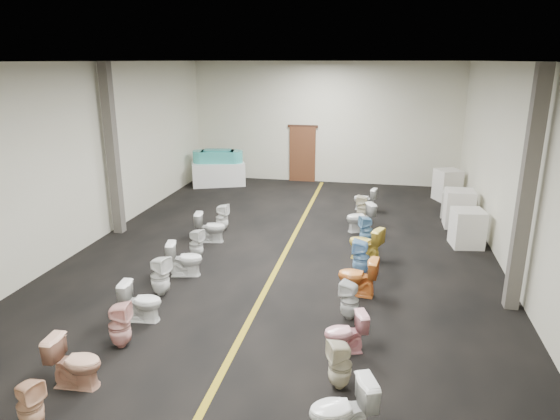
# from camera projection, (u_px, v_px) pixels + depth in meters

# --- Properties ---
(floor) EXTENTS (16.00, 16.00, 0.00)m
(floor) POSITION_uv_depth(u_px,v_px,m) (282.00, 258.00, 11.87)
(floor) COLOR black
(floor) RESTS_ON ground
(ceiling) EXTENTS (16.00, 16.00, 0.00)m
(ceiling) POSITION_uv_depth(u_px,v_px,m) (282.00, 61.00, 10.56)
(ceiling) COLOR black
(ceiling) RESTS_ON ground
(wall_back) EXTENTS (10.00, 0.00, 10.00)m
(wall_back) POSITION_uv_depth(u_px,v_px,m) (324.00, 123.00, 18.72)
(wall_back) COLOR beige
(wall_back) RESTS_ON ground
(wall_front) EXTENTS (10.00, 0.00, 10.00)m
(wall_front) POSITION_uv_depth(u_px,v_px,m) (71.00, 379.00, 3.71)
(wall_front) COLOR beige
(wall_front) RESTS_ON ground
(wall_left) EXTENTS (0.00, 16.00, 16.00)m
(wall_left) POSITION_uv_depth(u_px,v_px,m) (82.00, 157.00, 12.18)
(wall_left) COLOR beige
(wall_left) RESTS_ON ground
(wall_right) EXTENTS (0.00, 16.00, 16.00)m
(wall_right) POSITION_uv_depth(u_px,v_px,m) (520.00, 175.00, 10.25)
(wall_right) COLOR beige
(wall_right) RESTS_ON ground
(aisle_stripe) EXTENTS (0.12, 15.60, 0.01)m
(aisle_stripe) POSITION_uv_depth(u_px,v_px,m) (282.00, 258.00, 11.86)
(aisle_stripe) COLOR olive
(aisle_stripe) RESTS_ON floor
(back_door) EXTENTS (1.00, 0.10, 2.10)m
(back_door) POSITION_uv_depth(u_px,v_px,m) (302.00, 154.00, 19.16)
(back_door) COLOR #562D19
(back_door) RESTS_ON floor
(door_frame) EXTENTS (1.15, 0.08, 0.10)m
(door_frame) POSITION_uv_depth(u_px,v_px,m) (303.00, 126.00, 18.86)
(door_frame) COLOR #331C11
(door_frame) RESTS_ON back_door
(column_left) EXTENTS (0.25, 0.25, 4.50)m
(column_left) POSITION_uv_depth(u_px,v_px,m) (112.00, 151.00, 13.07)
(column_left) COLOR #59544C
(column_left) RESTS_ON floor
(column_right) EXTENTS (0.25, 0.25, 4.50)m
(column_right) POSITION_uv_depth(u_px,v_px,m) (526.00, 193.00, 8.90)
(column_right) COLOR #59544C
(column_right) RESTS_ON floor
(display_table) EXTENTS (2.15, 1.62, 0.86)m
(display_table) POSITION_uv_depth(u_px,v_px,m) (218.00, 174.00, 18.72)
(display_table) COLOR white
(display_table) RESTS_ON floor
(bathtub) EXTENTS (1.84, 0.89, 0.55)m
(bathtub) POSITION_uv_depth(u_px,v_px,m) (218.00, 157.00, 18.54)
(bathtub) COLOR #3EB3AB
(bathtub) RESTS_ON display_table
(appliance_crate_a) EXTENTS (0.83, 0.83, 0.95)m
(appliance_crate_a) POSITION_uv_depth(u_px,v_px,m) (467.00, 228.00, 12.54)
(appliance_crate_a) COLOR white
(appliance_crate_a) RESTS_ON floor
(appliance_crate_b) EXTENTS (0.77, 0.77, 1.05)m
(appliance_crate_b) POSITION_uv_depth(u_px,v_px,m) (459.00, 208.00, 14.01)
(appliance_crate_b) COLOR silver
(appliance_crate_b) RESTS_ON floor
(appliance_crate_c) EXTENTS (0.80, 0.80, 0.79)m
(appliance_crate_c) POSITION_uv_depth(u_px,v_px,m) (454.00, 204.00, 14.95)
(appliance_crate_c) COLOR silver
(appliance_crate_c) RESTS_ON floor
(appliance_crate_d) EXTENTS (0.96, 0.96, 1.04)m
(appliance_crate_d) POSITION_uv_depth(u_px,v_px,m) (447.00, 185.00, 16.66)
(appliance_crate_d) COLOR silver
(appliance_crate_d) RESTS_ON floor
(toilet_left_1) EXTENTS (0.41, 0.40, 0.71)m
(toilet_left_1) POSITION_uv_depth(u_px,v_px,m) (30.00, 405.00, 6.29)
(toilet_left_1) COLOR #EEB58D
(toilet_left_1) RESTS_ON floor
(toilet_left_2) EXTENTS (0.79, 0.48, 0.78)m
(toilet_left_2) POSITION_uv_depth(u_px,v_px,m) (75.00, 362.00, 7.13)
(toilet_left_2) COLOR #E1A486
(toilet_left_2) RESTS_ON floor
(toilet_left_3) EXTENTS (0.41, 0.40, 0.79)m
(toilet_left_3) POSITION_uv_depth(u_px,v_px,m) (120.00, 325.00, 8.11)
(toilet_left_3) COLOR beige
(toilet_left_3) RESTS_ON floor
(toilet_left_4) EXTENTS (0.77, 0.49, 0.74)m
(toilet_left_4) POSITION_uv_depth(u_px,v_px,m) (141.00, 301.00, 8.96)
(toilet_left_4) COLOR white
(toilet_left_4) RESTS_ON floor
(toilet_left_5) EXTENTS (0.47, 0.46, 0.83)m
(toilet_left_5) POSITION_uv_depth(u_px,v_px,m) (160.00, 276.00, 9.90)
(toilet_left_5) COLOR white
(toilet_left_5) RESTS_ON floor
(toilet_left_6) EXTENTS (0.83, 0.59, 0.77)m
(toilet_left_6) POSITION_uv_depth(u_px,v_px,m) (185.00, 259.00, 10.84)
(toilet_left_6) COLOR white
(toilet_left_6) RESTS_ON floor
(toilet_left_7) EXTENTS (0.39, 0.39, 0.72)m
(toilet_left_7) POSITION_uv_depth(u_px,v_px,m) (196.00, 244.00, 11.79)
(toilet_left_7) COLOR white
(toilet_left_7) RESTS_ON floor
(toilet_left_8) EXTENTS (0.83, 0.57, 0.78)m
(toilet_left_8) POSITION_uv_depth(u_px,v_px,m) (210.00, 227.00, 12.87)
(toilet_left_8) COLOR silver
(toilet_left_8) RESTS_ON floor
(toilet_left_9) EXTENTS (0.37, 0.36, 0.76)m
(toilet_left_9) POSITION_uv_depth(u_px,v_px,m) (222.00, 218.00, 13.69)
(toilet_left_9) COLOR white
(toilet_left_9) RESTS_ON floor
(toilet_right_1) EXTENTS (0.93, 0.74, 0.83)m
(toilet_right_1) POSITION_uv_depth(u_px,v_px,m) (342.00, 411.00, 6.10)
(toilet_right_1) COLOR white
(toilet_right_1) RESTS_ON floor
(toilet_right_2) EXTENTS (0.45, 0.45, 0.75)m
(toilet_right_2) POSITION_uv_depth(u_px,v_px,m) (340.00, 365.00, 7.09)
(toilet_right_2) COLOR beige
(toilet_right_2) RESTS_ON floor
(toilet_right_3) EXTENTS (0.77, 0.59, 0.69)m
(toilet_right_3) POSITION_uv_depth(u_px,v_px,m) (345.00, 333.00, 7.97)
(toilet_right_3) COLOR #F7A8B1
(toilet_right_3) RESTS_ON floor
(toilet_right_4) EXTENTS (0.42, 0.42, 0.73)m
(toilet_right_4) POSITION_uv_depth(u_px,v_px,m) (350.00, 301.00, 9.00)
(toilet_right_4) COLOR silver
(toilet_right_4) RESTS_ON floor
(toilet_right_5) EXTENTS (0.83, 0.53, 0.80)m
(toilet_right_5) POSITION_uv_depth(u_px,v_px,m) (358.00, 276.00, 9.92)
(toilet_right_5) COLOR orange
(toilet_right_5) RESTS_ON floor
(toilet_right_6) EXTENTS (0.40, 0.40, 0.81)m
(toilet_right_6) POSITION_uv_depth(u_px,v_px,m) (361.00, 258.00, 10.85)
(toilet_right_6) COLOR #7DB2E2
(toilet_right_6) RESTS_ON floor
(toilet_right_7) EXTENTS (0.92, 0.73, 0.82)m
(toilet_right_7) POSITION_uv_depth(u_px,v_px,m) (365.00, 243.00, 11.67)
(toilet_right_7) COLOR #E7C547
(toilet_right_7) RESTS_ON floor
(toilet_right_8) EXTENTS (0.44, 0.43, 0.74)m
(toilet_right_8) POSITION_uv_depth(u_px,v_px,m) (366.00, 230.00, 12.71)
(toilet_right_8) COLOR #72A7D0
(toilet_right_8) RESTS_ON floor
(toilet_right_9) EXTENTS (0.88, 0.72, 0.79)m
(toilet_right_9) POSITION_uv_depth(u_px,v_px,m) (360.00, 218.00, 13.63)
(toilet_right_9) COLOR silver
(toilet_right_9) RESTS_ON floor
(toilet_right_10) EXTENTS (0.37, 0.37, 0.72)m
(toilet_right_10) POSITION_uv_depth(u_px,v_px,m) (362.00, 208.00, 14.67)
(toilet_right_10) COLOR beige
(toilet_right_10) RESTS_ON floor
(toilet_right_11) EXTENTS (0.77, 0.53, 0.71)m
(toilet_right_11) POSITION_uv_depth(u_px,v_px,m) (365.00, 199.00, 15.59)
(toilet_right_11) COLOR white
(toilet_right_11) RESTS_ON floor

